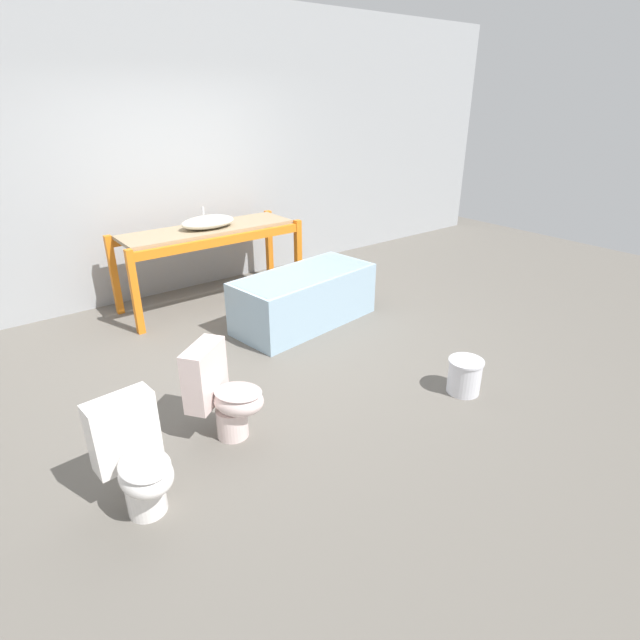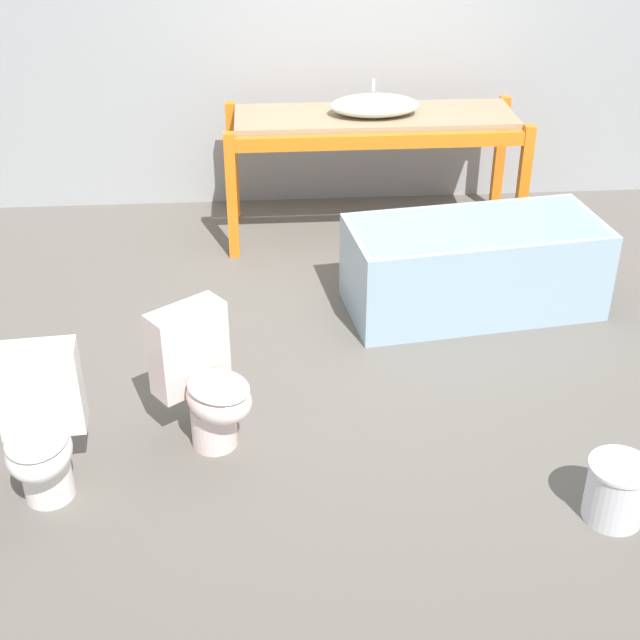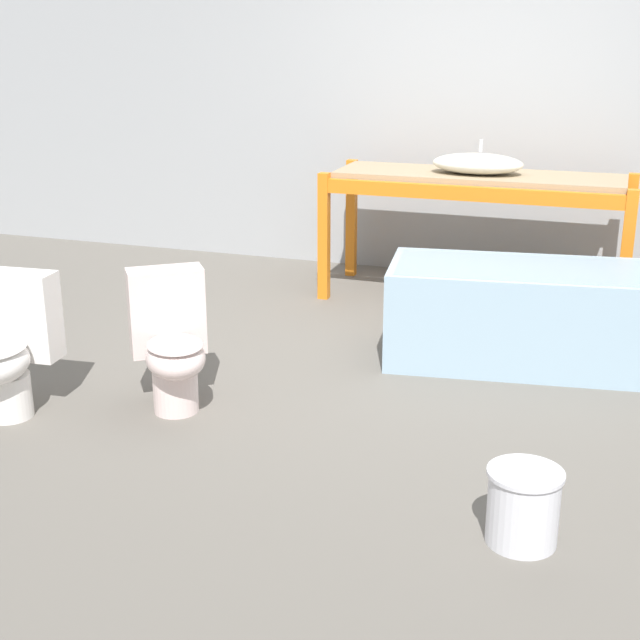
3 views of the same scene
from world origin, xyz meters
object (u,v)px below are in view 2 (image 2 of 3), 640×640
Objects in this scene: toilet_far at (205,381)px; bathtub_main at (474,261)px; bucket_white at (617,490)px; sink_basin at (375,105)px; toilet_near at (40,428)px.

bathtub_main is at bearing 1.03° from toilet_far.
toilet_far is at bearing 158.97° from bucket_white.
sink_basin reaches higher than toilet_near.
sink_basin is at bearing 103.20° from bucket_white.
toilet_near reaches higher than bathtub_main.
sink_basin is 0.38× the size of bathtub_main.
bathtub_main is at bearing -66.34° from sink_basin.
bucket_white is at bearing -76.80° from sink_basin.
sink_basin reaches higher than bucket_white.
toilet_near is (-1.78, -2.59, -0.60)m from sink_basin.
toilet_near is 0.77m from toilet_far.
bucket_white is (1.77, -0.68, -0.19)m from toilet_far.
toilet_far reaches higher than bucket_white.
bucket_white is at bearing -57.29° from toilet_far.
sink_basin is at bearing 50.69° from toilet_near.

